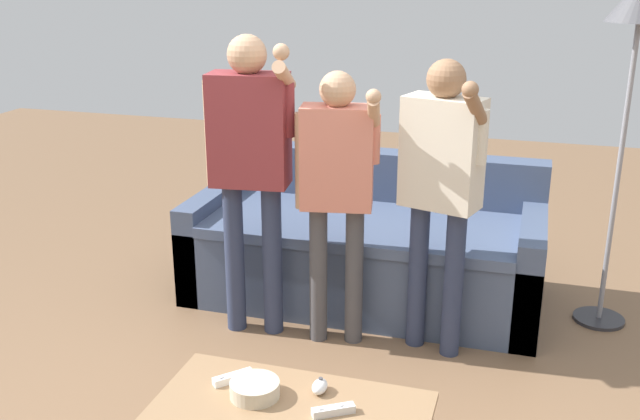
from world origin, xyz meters
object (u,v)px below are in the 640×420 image
player_right (441,175)px  game_remote_wand_near (266,393)px  couch (366,248)px  player_left (250,152)px  game_remote_wand_far (233,377)px  coffee_table (291,418)px  snack_bowl (255,389)px  floor_lamp (638,29)px  player_center (337,178)px  game_remote_nunchuk (320,386)px  game_remote_wand_spare (333,410)px

player_right → game_remote_wand_near: (-0.45, -1.26, -0.52)m
couch → player_left: player_left is taller
game_remote_wand_near → game_remote_wand_far: bearing=157.8°
coffee_table → snack_bowl: snack_bowl is taller
snack_bowl → player_left: player_left is taller
floor_lamp → player_center: 1.67m
coffee_table → player_center: (-0.17, 1.24, 0.55)m
floor_lamp → coffee_table: bearing=-122.5°
snack_bowl → player_center: player_center is taller
coffee_table → player_right: (0.33, 1.29, 0.59)m
player_right → floor_lamp: bearing=34.3°
game_remote_wand_near → coffee_table: bearing=-15.3°
game_remote_nunchuk → player_center: 1.24m
snack_bowl → player_center: bearing=91.1°
player_left → game_remote_wand_far: size_ratio=11.23×
couch → game_remote_wand_spare: bearing=-80.3°
game_remote_wand_near → player_center: bearing=93.0°
floor_lamp → game_remote_wand_spare: 2.46m
floor_lamp → player_right: floor_lamp is taller
player_left → player_center: player_left is taller
game_remote_wand_far → game_remote_nunchuk: bearing=3.7°
snack_bowl → floor_lamp: floor_lamp is taller
player_center → game_remote_wand_spare: player_center is taller
game_remote_nunchuk → game_remote_wand_spare: 0.15m
floor_lamp → player_center: size_ratio=1.30×
couch → coffee_table: bearing=-85.2°
player_right → coffee_table: bearing=-104.5°
coffee_table → game_remote_wand_near: (-0.11, 0.03, 0.07)m
player_left → game_remote_wand_spare: size_ratio=10.58×
player_right → game_remote_wand_spare: player_right is taller
coffee_table → game_remote_wand_near: 0.13m
snack_bowl → player_left: 1.41m
couch → game_remote_wand_far: (-0.11, -1.75, 0.13)m
couch → game_remote_wand_spare: (0.32, -1.85, 0.13)m
snack_bowl → game_remote_nunchuk: 0.24m
snack_bowl → game_remote_wand_spare: (0.31, -0.03, -0.01)m
game_remote_nunchuk → player_left: (-0.70, 1.11, 0.57)m
player_left → player_right: (0.97, 0.07, -0.06)m
game_remote_wand_far → snack_bowl: bearing=-31.5°
player_right → game_remote_wand_spare: (-0.18, -1.30, -0.52)m
player_right → game_remote_wand_spare: bearing=-97.7°
floor_lamp → player_left: bearing=-160.4°
coffee_table → game_remote_wand_far: (-0.27, 0.09, 0.07)m
snack_bowl → player_right: size_ratio=0.12×
coffee_table → player_left: player_left is taller
couch → game_remote_wand_far: 1.76m
game_remote_wand_far → floor_lamp: bearing=50.6°
snack_bowl → floor_lamp: (1.35, 1.86, 1.17)m
floor_lamp → game_remote_wand_near: size_ratio=11.63×
game_remote_nunchuk → snack_bowl: bearing=-157.2°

